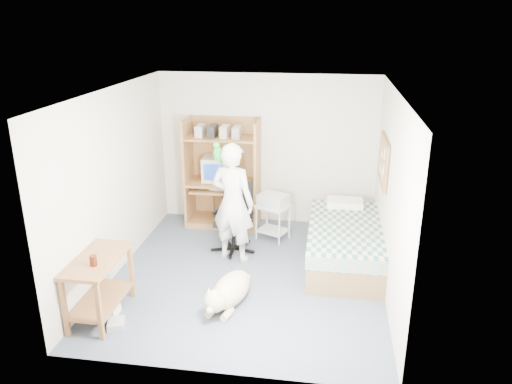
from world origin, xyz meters
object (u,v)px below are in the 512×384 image
side_desk (99,278)px  bed (344,243)px  computer_hutch (223,177)px  dog (229,291)px  person (233,203)px  printer_cart (273,217)px  office_chair (235,226)px

side_desk → bed: bearing=32.5°
computer_hutch → dog: size_ratio=1.57×
person → bed: bearing=-158.5°
dog → printer_cart: size_ratio=1.96×
office_chair → printer_cart: size_ratio=1.78×
bed → person: size_ratio=1.16×
computer_hutch → side_desk: size_ratio=1.80×
dog → printer_cart: printer_cart is taller
computer_hutch → side_desk: 3.08m
side_desk → person: size_ratio=0.57×
office_chair → dog: (0.22, -1.54, -0.18)m
side_desk → printer_cart: 2.99m
side_desk → dog: side_desk is taller
office_chair → bed: bearing=10.7°
office_chair → printer_cart: bearing=57.4°
side_desk → printer_cart: (1.75, 2.43, -0.12)m
office_chair → dog: office_chair is taller
computer_hutch → office_chair: size_ratio=1.72×
computer_hutch → printer_cart: (0.90, -0.51, -0.44)m
computer_hutch → bed: computer_hutch is taller
person → dog: size_ratio=1.51×
office_chair → dog: size_ratio=0.91×
side_desk → printer_cart: size_ratio=1.70×
side_desk → dog: (1.44, 0.44, -0.30)m
computer_hutch → person: bearing=-72.1°
computer_hutch → dog: 2.64m
side_desk → office_chair: (1.23, 1.97, -0.12)m
side_desk → computer_hutch: bearing=73.9°
side_desk → office_chair: 2.33m
printer_cart → person: bearing=-98.5°
bed → dog: 1.97m
dog → computer_hutch: bearing=117.2°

